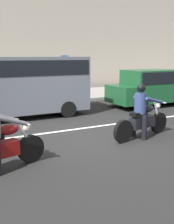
% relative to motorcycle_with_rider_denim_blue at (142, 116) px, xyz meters
% --- Properties ---
extents(ground_plane, '(80.00, 80.00, 0.00)m').
position_rel_motorcycle_with_rider_denim_blue_xyz_m(ground_plane, '(-1.17, 0.82, -0.65)').
color(ground_plane, black).
extents(sidewalk_slab, '(40.00, 4.40, 0.14)m').
position_rel_motorcycle_with_rider_denim_blue_xyz_m(sidewalk_slab, '(-1.17, 8.82, -0.58)').
color(sidewalk_slab, gray).
rests_on(sidewalk_slab, ground_plane).
extents(building_facade, '(40.00, 1.40, 10.86)m').
position_rel_motorcycle_with_rider_denim_blue_xyz_m(building_facade, '(-1.17, 12.22, 4.78)').
color(building_facade, '#A89E8E').
rests_on(building_facade, ground_plane).
extents(lane_marking_stripe, '(18.00, 0.14, 0.01)m').
position_rel_motorcycle_with_rider_denim_blue_xyz_m(lane_marking_stripe, '(-0.42, 1.72, -0.65)').
color(lane_marking_stripe, silver).
rests_on(lane_marking_stripe, ground_plane).
extents(motorcycle_with_rider_denim_blue, '(2.22, 0.78, 1.60)m').
position_rel_motorcycle_with_rider_denim_blue_xyz_m(motorcycle_with_rider_denim_blue, '(0.00, 0.00, 0.00)').
color(motorcycle_with_rider_denim_blue, black).
rests_on(motorcycle_with_rider_denim_blue, ground_plane).
extents(parked_van_slate_gray, '(5.05, 1.96, 2.34)m').
position_rel_motorcycle_with_rider_denim_blue_xyz_m(parked_van_slate_gray, '(-2.41, 4.39, 0.71)').
color(parked_van_slate_gray, slate).
rests_on(parked_van_slate_gray, ground_plane).
extents(parked_sedan_forest_green, '(4.48, 1.82, 1.72)m').
position_rel_motorcycle_with_rider_denim_blue_xyz_m(parked_sedan_forest_green, '(3.83, 4.04, 0.23)').
color(parked_sedan_forest_green, '#164C28').
rests_on(parked_sedan_forest_green, ground_plane).
extents(street_sign_post, '(0.44, 0.08, 2.28)m').
position_rel_motorcycle_with_rider_denim_blue_xyz_m(street_sign_post, '(0.98, 8.06, 0.88)').
color(street_sign_post, gray).
rests_on(street_sign_post, sidewalk_slab).
extents(pedestrian_bystander, '(0.34, 0.34, 1.80)m').
position_rel_motorcycle_with_rider_denim_blue_xyz_m(pedestrian_bystander, '(-1.11, 7.85, 0.54)').
color(pedestrian_bystander, black).
rests_on(pedestrian_bystander, sidewalk_slab).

